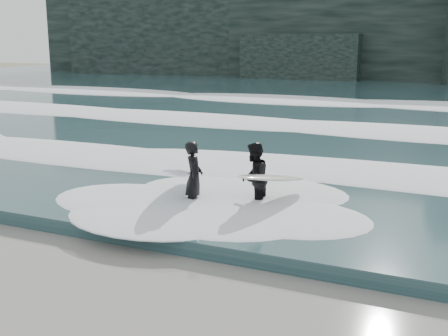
{
  "coord_description": "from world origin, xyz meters",
  "views": [
    {
      "loc": [
        5.85,
        -5.0,
        3.71
      ],
      "look_at": [
        1.07,
        5.58,
        1.0
      ],
      "focal_mm": 45.0,
      "sensor_mm": 36.0,
      "label": 1
    }
  ],
  "objects": [
    {
      "name": "foam_mid",
      "position": [
        0.0,
        16.0,
        0.42
      ],
      "size": [
        60.0,
        4.0,
        0.24
      ],
      "primitive_type": "ellipsoid",
      "color": "white",
      "rests_on": "sea"
    },
    {
      "name": "foam_near",
      "position": [
        0.0,
        9.0,
        0.4
      ],
      "size": [
        60.0,
        3.2,
        0.2
      ],
      "primitive_type": "ellipsoid",
      "color": "white",
      "rests_on": "sea"
    },
    {
      "name": "surfer_right",
      "position": [
        1.74,
        5.83,
        0.79
      ],
      "size": [
        1.37,
        2.35,
        1.55
      ],
      "color": "black",
      "rests_on": "ground"
    },
    {
      "name": "headland",
      "position": [
        0.0,
        46.0,
        5.0
      ],
      "size": [
        70.0,
        9.0,
        10.0
      ],
      "primitive_type": "cube",
      "color": "black",
      "rests_on": "ground"
    },
    {
      "name": "foam_far",
      "position": [
        0.0,
        25.0,
        0.45
      ],
      "size": [
        60.0,
        4.8,
        0.3
      ],
      "primitive_type": "ellipsoid",
      "color": "white",
      "rests_on": "sea"
    },
    {
      "name": "surfer_left",
      "position": [
        0.34,
        5.36,
        0.8
      ],
      "size": [
        1.36,
        2.35,
        1.57
      ],
      "color": "black",
      "rests_on": "ground"
    },
    {
      "name": "sea",
      "position": [
        0.0,
        29.0,
        0.15
      ],
      "size": [
        90.0,
        52.0,
        0.3
      ],
      "primitive_type": "cube",
      "color": "#274347",
      "rests_on": "ground"
    }
  ]
}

